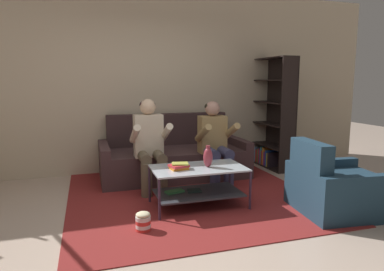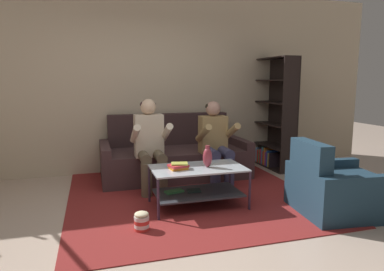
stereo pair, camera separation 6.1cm
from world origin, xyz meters
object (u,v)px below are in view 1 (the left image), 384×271
Objects in this scene: person_seated_left at (150,141)px; coffee_table at (198,180)px; person_seated_right at (215,140)px; popcorn_tub at (143,222)px; couch at (173,157)px; book_stack at (179,166)px; armchair at (336,189)px; vase at (208,157)px; bookshelf at (274,123)px.

coffee_table is at bearing -61.68° from person_seated_left.
person_seated_right reaches higher than popcorn_tub.
popcorn_tub is at bearing -145.81° from coffee_table.
couch is 2.01m from popcorn_tub.
book_stack is (-0.74, -0.78, -0.14)m from person_seated_right.
coffee_table is (-0.51, -0.77, -0.33)m from person_seated_right.
book_stack is 1.78m from armchair.
vase is (-0.39, -0.79, -0.06)m from person_seated_right.
couch is 1.79× the size of person_seated_left.
bookshelf is at bearing 38.39° from coffee_table.
person_seated_left is at bearing -163.14° from bookshelf.
coffee_table is 1.56m from armchair.
vase is (0.53, -0.79, -0.08)m from person_seated_left.
person_seated_right is 4.98× the size of book_stack.
armchair is at bearing -101.23° from bookshelf.
person_seated_right is at bearing 56.55° from coffee_table.
person_seated_right is at bearing 45.67° from popcorn_tub.
couch is 0.83m from person_seated_right.
couch is 8.67× the size of vase.
book_stack is at bearing -101.28° from couch.
coffee_table is at bearing -123.45° from person_seated_right.
armchair reaches higher than book_stack.
bookshelf is 3.28m from popcorn_tub.
person_seated_left is at bearing 118.32° from coffee_table.
couch is 1.42m from book_stack.
person_seated_left is 2.36m from bookshelf.
couch is 2.42m from armchair.
coffee_table is 5.47× the size of popcorn_tub.
person_seated_right is at bearing 123.27° from armchair.
couch is 1.85m from bookshelf.
couch is 1.86× the size of person_seated_right.
person_seated_left reaches higher than book_stack.
bookshelf is 9.38× the size of popcorn_tub.
person_seated_left is (-0.46, -0.59, 0.37)m from couch.
person_seated_left is at bearing 123.85° from vase.
coffee_table is 0.90m from popcorn_tub.
popcorn_tub is at bearing -150.77° from vase.
bookshelf is (1.33, 0.69, 0.10)m from person_seated_right.
coffee_table is 4.25× the size of vase.
person_seated_right is 1.19× the size of armchair.
popcorn_tub is (-0.49, -0.47, -0.40)m from book_stack.
couch is 2.21× the size of armchair.
popcorn_tub is (-2.14, 0.14, -0.17)m from armchair.
armchair is (1.42, -0.63, -0.05)m from coffee_table.
bookshelf is at bearing 27.33° from person_seated_right.
person_seated_right is 1.09m from book_stack.
book_stack is 1.20× the size of popcorn_tub.
person_seated_right reaches higher than coffee_table.
vase is at bearing -87.07° from couch.
bookshelf is at bearing 37.25° from popcorn_tub.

